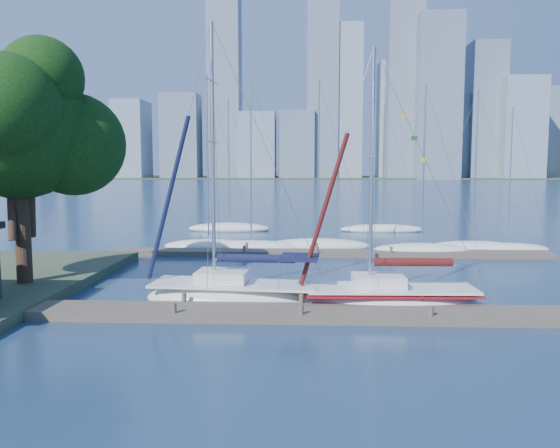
{
  "coord_description": "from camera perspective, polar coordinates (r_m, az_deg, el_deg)",
  "views": [
    {
      "loc": [
        0.1,
        -21.67,
        6.08
      ],
      "look_at": [
        -1.04,
        4.0,
        3.44
      ],
      "focal_mm": 35.0,
      "sensor_mm": 36.0,
      "label": 1
    }
  ],
  "objects": [
    {
      "name": "bg_boat_4",
      "position": [
        42.67,
        19.47,
        -2.32
      ],
      "size": [
        7.25,
        4.27,
        12.03
      ],
      "rotation": [
        0.0,
        0.0,
        -0.32
      ],
      "color": "white",
      "rests_on": "ground"
    },
    {
      "name": "bg_boat_1",
      "position": [
        40.9,
        -3.02,
        -2.34
      ],
      "size": [
        7.94,
        3.79,
        12.93
      ],
      "rotation": [
        0.0,
        0.0,
        0.24
      ],
      "color": "white",
      "rests_on": "ground"
    },
    {
      "name": "bg_boat_6",
      "position": [
        53.25,
        -5.32,
        -0.42
      ],
      "size": [
        8.0,
        2.49,
        12.95
      ],
      "rotation": [
        0.0,
        0.0,
        -0.02
      ],
      "color": "white",
      "rests_on": "ground"
    },
    {
      "name": "sailboat_navy",
      "position": [
        24.73,
        -4.75,
        -5.92
      ],
      "size": [
        8.25,
        3.31,
        12.94
      ],
      "rotation": [
        0.0,
        0.0,
        -0.08
      ],
      "color": "white",
      "rests_on": "ground"
    },
    {
      "name": "bg_boat_3",
      "position": [
        39.88,
        14.55,
        -2.7
      ],
      "size": [
        7.17,
        2.77,
        12.2
      ],
      "rotation": [
        0.0,
        0.0,
        -0.06
      ],
      "color": "white",
      "rests_on": "ground"
    },
    {
      "name": "far_shore",
      "position": [
        341.73,
        2.53,
        4.84
      ],
      "size": [
        800.0,
        100.0,
        1.5
      ],
      "primitive_type": "cube",
      "color": "#38472D",
      "rests_on": "ground"
    },
    {
      "name": "bg_boat_7",
      "position": [
        53.35,
        10.62,
        -0.52
      ],
      "size": [
        8.12,
        2.65,
        12.43
      ],
      "rotation": [
        0.0,
        0.0,
        0.07
      ],
      "color": "white",
      "rests_on": "ground"
    },
    {
      "name": "bg_boat_2",
      "position": [
        41.35,
        3.97,
        -2.23
      ],
      "size": [
        8.34,
        4.92,
        12.81
      ],
      "rotation": [
        0.0,
        0.0,
        0.35
      ],
      "color": "white",
      "rests_on": "ground"
    },
    {
      "name": "near_dock",
      "position": [
        22.46,
        2.24,
        -9.31
      ],
      "size": [
        26.0,
        2.0,
        0.4
      ],
      "primitive_type": "cube",
      "color": "#4D4438",
      "rests_on": "ground"
    },
    {
      "name": "ground",
      "position": [
        22.51,
        2.23,
        -9.8
      ],
      "size": [
        700.0,
        700.0,
        0.0
      ],
      "primitive_type": "plane",
      "color": "navy",
      "rests_on": "ground"
    },
    {
      "name": "skyline",
      "position": [
        313.99,
        5.74,
        11.18
      ],
      "size": [
        503.62,
        51.31,
        117.35
      ],
      "color": "#7F94A5",
      "rests_on": "ground"
    },
    {
      "name": "sailboat_maroon",
      "position": [
        24.4,
        11.46,
        -6.44
      ],
      "size": [
        7.89,
        2.76,
        11.68
      ],
      "rotation": [
        0.0,
        0.0,
        0.03
      ],
      "color": "white",
      "rests_on": "ground"
    },
    {
      "name": "bg_boat_0",
      "position": [
        41.46,
        -7.45,
        -2.24
      ],
      "size": [
        7.13,
        3.65,
        13.24
      ],
      "rotation": [
        0.0,
        0.0,
        0.22
      ],
      "color": "white",
      "rests_on": "ground"
    },
    {
      "name": "far_dock",
      "position": [
        38.18,
        5.38,
        -3.05
      ],
      "size": [
        30.0,
        1.8,
        0.36
      ],
      "primitive_type": "cube",
      "color": "#4D4438",
      "rests_on": "ground"
    },
    {
      "name": "bg_boat_5",
      "position": [
        43.19,
        22.62,
        -2.38
      ],
      "size": [
        6.36,
        2.82,
        10.73
      ],
      "rotation": [
        0.0,
        0.0,
        0.16
      ],
      "color": "white",
      "rests_on": "ground"
    },
    {
      "name": "tree",
      "position": [
        29.12,
        -25.65,
        9.35
      ],
      "size": [
        9.26,
        8.44,
        12.15
      ],
      "color": "#311F15",
      "rests_on": "ground"
    }
  ]
}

